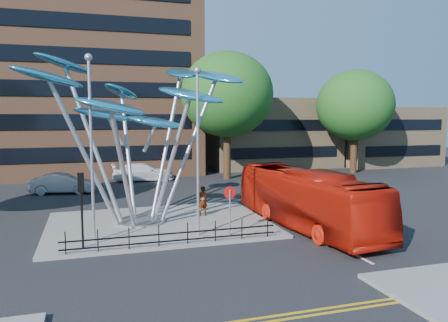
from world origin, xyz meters
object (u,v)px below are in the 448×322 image
object	(u,v)px
red_bus	(306,199)
no_entry_sign_island	(230,202)
street_lamp_left	(91,132)
tree_far	(355,105)
pedestrian	(202,201)
traffic_light_island	(81,194)
leaf_sculpture	(136,101)
street_lamp_right	(198,136)
tree_right	(227,95)
parked_car_mid	(63,184)
parked_car_right	(143,172)

from	to	relation	value
red_bus	no_entry_sign_island	bearing A→B (deg)	-176.02
street_lamp_left	no_entry_sign_island	xyz separation A→B (m)	(6.50, -0.98, -3.54)
tree_far	pedestrian	world-z (taller)	tree_far
traffic_light_island	pedestrian	distance (m)	8.24
leaf_sculpture	pedestrian	world-z (taller)	leaf_sculpture
street_lamp_right	no_entry_sign_island	distance (m)	3.64
tree_right	no_entry_sign_island	world-z (taller)	tree_right
no_entry_sign_island	traffic_light_island	bearing A→B (deg)	-179.87
tree_far	red_bus	size ratio (longest dim) A/B	0.95
parked_car_mid	leaf_sculpture	bearing A→B (deg)	-149.10
tree_far	street_lamp_left	size ratio (longest dim) A/B	1.23
no_entry_sign_island	red_bus	size ratio (longest dim) A/B	0.21
street_lamp_right	tree_right	bearing A→B (deg)	68.46
tree_right	parked_car_mid	world-z (taller)	tree_right
red_bus	pedestrian	world-z (taller)	red_bus
tree_far	street_lamp_right	world-z (taller)	tree_far
leaf_sculpture	traffic_light_island	xyz separation A→B (m)	(-2.93, -4.18, -4.26)
pedestrian	parked_car_mid	world-z (taller)	pedestrian
tree_far	parked_car_mid	size ratio (longest dim) A/B	2.26
no_entry_sign_island	pedestrian	xyz separation A→B (m)	(-0.28, 4.48, -0.77)
tree_far	street_lamp_left	distance (m)	32.37
no_entry_sign_island	pedestrian	world-z (taller)	no_entry_sign_island
tree_far	red_bus	bearing A→B (deg)	-129.38
tree_right	street_lamp_left	xyz separation A→B (m)	(-12.50, -18.50, -2.68)
street_lamp_right	pedestrian	size ratio (longest dim) A/B	4.66
red_bus	parked_car_right	world-z (taller)	red_bus
street_lamp_right	red_bus	xyz separation A→B (m)	(6.10, 0.24, -3.50)
tree_far	no_entry_sign_island	size ratio (longest dim) A/B	4.41
street_lamp_right	parked_car_right	size ratio (longest dim) A/B	1.46
street_lamp_left	street_lamp_right	bearing A→B (deg)	-5.71
traffic_light_island	parked_car_mid	bearing A→B (deg)	96.18
tree_right	red_bus	distance (m)	19.89
leaf_sculpture	parked_car_mid	xyz separation A→B (m)	(-4.63, 11.45, -6.08)
pedestrian	parked_car_mid	size ratio (longest dim) A/B	0.37
traffic_light_island	parked_car_right	size ratio (longest dim) A/B	0.60
street_lamp_left	no_entry_sign_island	bearing A→B (deg)	-8.61
tree_right	parked_car_mid	xyz separation A→B (m)	(-14.69, -3.86, -7.25)
street_lamp_left	parked_car_right	bearing A→B (deg)	76.72
tree_right	traffic_light_island	xyz separation A→B (m)	(-13.00, -19.50, -5.42)
tree_far	leaf_sculpture	distance (m)	28.53
leaf_sculpture	traffic_light_island	world-z (taller)	leaf_sculpture
tree_right	parked_car_right	xyz separation A→B (m)	(-7.90, 1.00, -7.21)
tree_right	pedestrian	distance (m)	17.71
parked_car_mid	no_entry_sign_island	bearing A→B (deg)	-141.99
leaf_sculpture	parked_car_mid	bearing A→B (deg)	111.99
parked_car_mid	parked_car_right	bearing A→B (deg)	-45.51
street_lamp_left	parked_car_mid	xyz separation A→B (m)	(-2.19, 14.64, -4.57)
red_bus	pedestrian	xyz separation A→B (m)	(-4.88, 3.75, -0.55)
pedestrian	parked_car_right	size ratio (longest dim) A/B	0.31
leaf_sculpture	pedestrian	distance (m)	6.96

